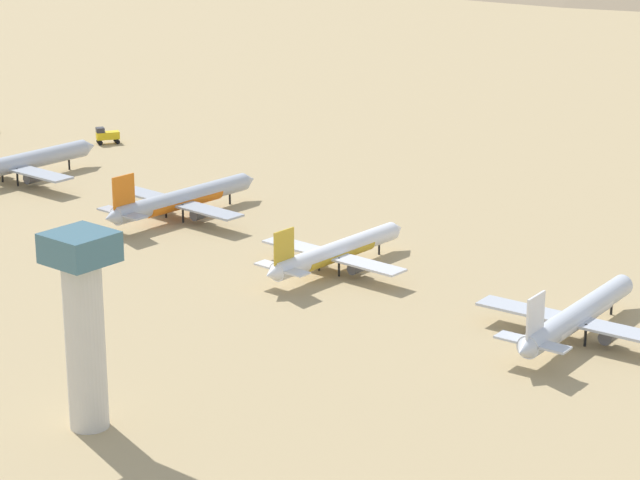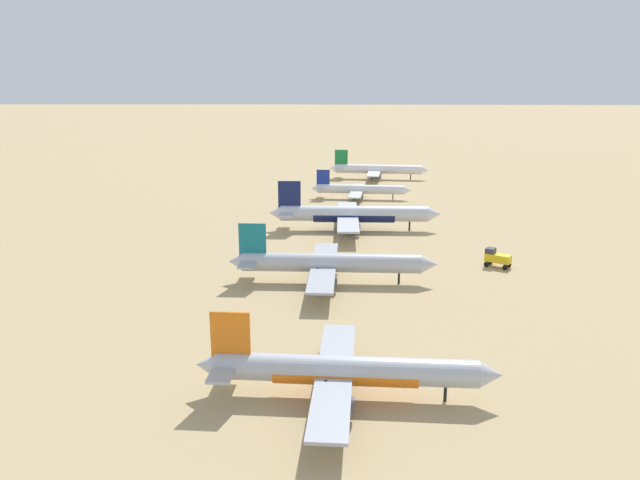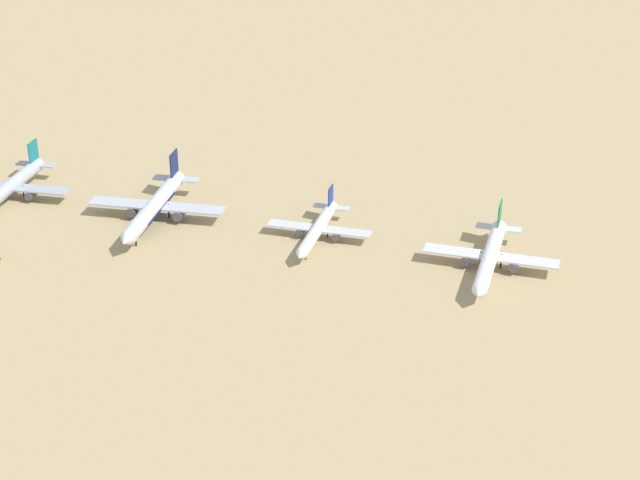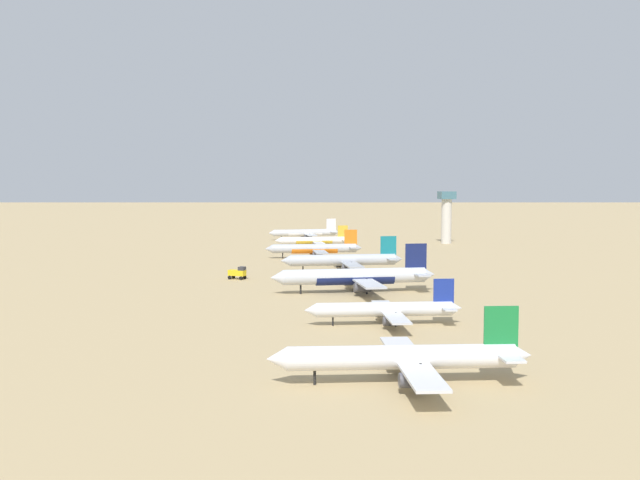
% 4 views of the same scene
% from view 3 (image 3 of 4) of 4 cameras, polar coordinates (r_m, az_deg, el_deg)
% --- Properties ---
extents(ground_plane, '(1800.00, 1800.00, 0.00)m').
position_cam_3_polar(ground_plane, '(279.27, -17.82, 1.97)').
color(ground_plane, tan).
extents(parked_jet_3, '(40.33, 32.65, 11.67)m').
position_cam_3_polar(parked_jet_3, '(280.50, -17.60, 2.99)').
color(parked_jet_3, '#B2B7C1').
rests_on(parked_jet_3, ground).
extents(parked_jet_4, '(44.80, 36.30, 12.94)m').
position_cam_3_polar(parked_jet_4, '(258.55, -9.59, 1.98)').
color(parked_jet_4, silver).
rests_on(parked_jet_4, ground).
extents(parked_jet_5, '(33.11, 26.91, 9.55)m').
position_cam_3_polar(parked_jet_5, '(245.21, -0.11, 0.69)').
color(parked_jet_5, silver).
rests_on(parked_jet_5, ground).
extents(parked_jet_6, '(39.54, 32.17, 11.40)m').
position_cam_3_polar(parked_jet_6, '(233.86, 9.90, -0.92)').
color(parked_jet_6, white).
rests_on(parked_jet_6, ground).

